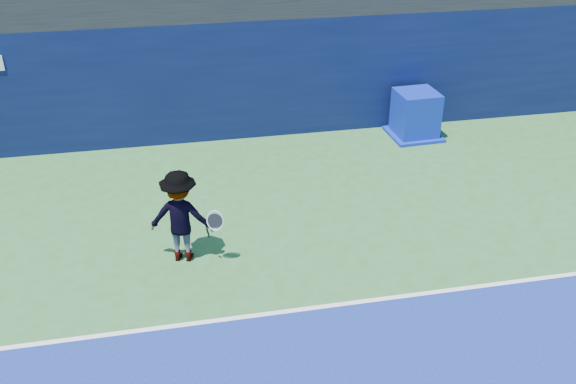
{
  "coord_description": "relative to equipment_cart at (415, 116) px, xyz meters",
  "views": [
    {
      "loc": [
        -1.22,
        -5.07,
        6.8
      ],
      "look_at": [
        0.85,
        5.2,
        1.0
      ],
      "focal_mm": 40.0,
      "sensor_mm": 36.0,
      "label": 1
    }
  ],
  "objects": [
    {
      "name": "back_wall_assembly",
      "position": [
        -5.01,
        1.19,
        0.95
      ],
      "size": [
        36.0,
        1.03,
        3.0
      ],
      "color": "#0A123B",
      "rests_on": "ground"
    },
    {
      "name": "equipment_cart",
      "position": [
        0.0,
        0.0,
        0.0
      ],
      "size": [
        1.31,
        1.31,
        1.2
      ],
      "color": "#0B1FA1",
      "rests_on": "ground"
    },
    {
      "name": "tennis_player",
      "position": [
        -6.17,
        -4.4,
        0.34
      ],
      "size": [
        1.39,
        0.92,
        1.77
      ],
      "color": "silver",
      "rests_on": "ground"
    },
    {
      "name": "tennis_ball",
      "position": [
        -6.25,
        -4.15,
        0.29
      ],
      "size": [
        0.07,
        0.07,
        0.07
      ],
      "color": "#BBDD18",
      "rests_on": "ground"
    },
    {
      "name": "baseline",
      "position": [
        -5.01,
        -6.31,
        -0.54
      ],
      "size": [
        24.0,
        0.1,
        0.01
      ],
      "primitive_type": "cube",
      "color": "white",
      "rests_on": "ground"
    }
  ]
}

